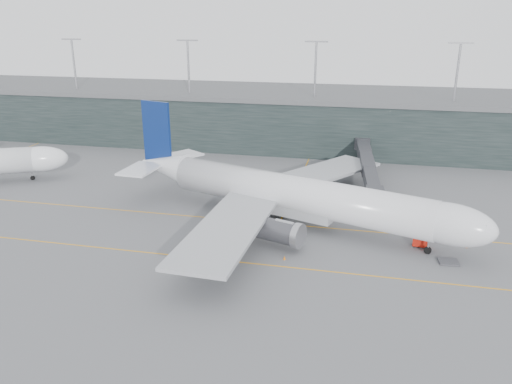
# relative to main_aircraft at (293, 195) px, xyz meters

# --- Properties ---
(ground) EXTENTS (320.00, 320.00, 0.00)m
(ground) POSITION_rel_main_aircraft_xyz_m (-7.27, 3.18, -5.43)
(ground) COLOR #515156
(ground) RESTS_ON ground
(taxiline_a) EXTENTS (160.00, 0.25, 0.02)m
(taxiline_a) POSITION_rel_main_aircraft_xyz_m (-7.27, -0.82, -5.42)
(taxiline_a) COLOR orange
(taxiline_a) RESTS_ON ground
(taxiline_b) EXTENTS (160.00, 0.25, 0.02)m
(taxiline_b) POSITION_rel_main_aircraft_xyz_m (-7.27, -16.82, -5.42)
(taxiline_b) COLOR orange
(taxiline_b) RESTS_ON ground
(taxiline_lead_main) EXTENTS (0.25, 60.00, 0.02)m
(taxiline_lead_main) POSITION_rel_main_aircraft_xyz_m (-2.27, 23.18, -5.42)
(taxiline_lead_main) COLOR orange
(taxiline_lead_main) RESTS_ON ground
(terminal) EXTENTS (240.00, 36.00, 29.00)m
(terminal) POSITION_rel_main_aircraft_xyz_m (-7.27, 61.18, 2.19)
(terminal) COLOR black
(terminal) RESTS_ON ground
(main_aircraft) EXTENTS (67.20, 61.93, 19.36)m
(main_aircraft) POSITION_rel_main_aircraft_xyz_m (0.00, 0.00, 0.00)
(main_aircraft) COLOR silver
(main_aircraft) RESTS_ON ground
(jet_bridge) EXTENTS (6.49, 43.14, 6.38)m
(jet_bridge) POSITION_rel_main_aircraft_xyz_m (12.83, 27.09, -0.66)
(jet_bridge) COLOR #303035
(jet_bridge) RESTS_ON ground
(gse_cart) EXTENTS (2.50, 1.73, 1.61)m
(gse_cart) POSITION_rel_main_aircraft_xyz_m (21.59, -5.17, -4.53)
(gse_cart) COLOR #AF180C
(gse_cart) RESTS_ON ground
(baggage_dolly) EXTENTS (3.08, 2.55, 0.29)m
(baggage_dolly) POSITION_rel_main_aircraft_xyz_m (25.34, -10.16, -5.26)
(baggage_dolly) COLOR #3D3D42
(baggage_dolly) RESTS_ON ground
(uld_a) EXTENTS (2.34, 2.08, 1.80)m
(uld_a) POSITION_rel_main_aircraft_xyz_m (-11.40, 13.01, -4.49)
(uld_a) COLOR #3E3E43
(uld_a) RESTS_ON ground
(uld_b) EXTENTS (2.21, 1.88, 1.81)m
(uld_b) POSITION_rel_main_aircraft_xyz_m (-9.75, 14.47, -4.48)
(uld_b) COLOR #3E3E43
(uld_b) RESTS_ON ground
(uld_c) EXTENTS (2.22, 1.94, 1.75)m
(uld_c) POSITION_rel_main_aircraft_xyz_m (-8.09, 14.84, -4.51)
(uld_c) COLOR #3E3E43
(uld_c) RESTS_ON ground
(cone_nose) EXTENTS (0.40, 0.40, 0.64)m
(cone_nose) POSITION_rel_main_aircraft_xyz_m (28.91, -3.97, -5.11)
(cone_nose) COLOR #CD560B
(cone_nose) RESTS_ON ground
(cone_wing_stbd) EXTENTS (0.39, 0.39, 0.62)m
(cone_wing_stbd) POSITION_rel_main_aircraft_xyz_m (0.95, -14.50, -5.12)
(cone_wing_stbd) COLOR orange
(cone_wing_stbd) RESTS_ON ground
(cone_wing_port) EXTENTS (0.40, 0.40, 0.63)m
(cone_wing_port) POSITION_rel_main_aircraft_xyz_m (-0.34, 15.28, -5.12)
(cone_wing_port) COLOR #D0600B
(cone_wing_port) RESTS_ON ground
(cone_tail) EXTENTS (0.42, 0.42, 0.66)m
(cone_tail) POSITION_rel_main_aircraft_xyz_m (-16.08, -8.63, -5.10)
(cone_tail) COLOR #F35A0D
(cone_tail) RESTS_ON ground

